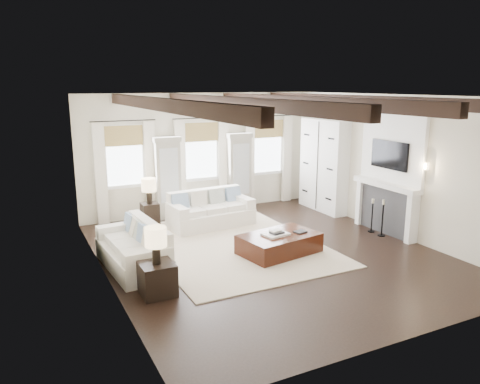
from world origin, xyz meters
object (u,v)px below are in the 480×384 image
sofa_back (210,212)px  side_table_front (157,279)px  sofa_left (136,249)px  ottoman (279,244)px  side_table_back (150,215)px

sofa_back → side_table_front: size_ratio=3.84×
sofa_back → sofa_left: (-2.31, -1.86, 0.00)m
sofa_back → ottoman: 2.50m
side_table_front → side_table_back: bearing=75.9°
side_table_back → sofa_back: bearing=-22.4°
ottoman → sofa_left: bearing=158.7°
sofa_back → side_table_front: 3.95m
side_table_front → sofa_left: bearing=90.6°
ottoman → side_table_front: (-2.81, -0.76, 0.07)m
ottoman → side_table_back: size_ratio=2.65×
side_table_front → side_table_back: 3.88m
sofa_left → side_table_front: 1.35m
sofa_left → side_table_back: (0.96, 2.42, -0.06)m
sofa_left → side_table_front: bearing=-89.4°
sofa_left → ottoman: size_ratio=1.32×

